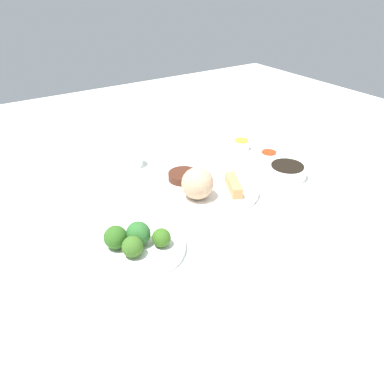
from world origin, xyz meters
name	(u,v)px	position (x,y,z in m)	size (l,w,h in m)	color
tabletop	(217,197)	(0.00, 0.00, 0.01)	(2.20, 2.20, 0.02)	white
main_plate	(208,187)	(0.01, -0.03, 0.03)	(0.27, 0.27, 0.02)	white
rice_scoop	(197,183)	(0.07, 0.01, 0.08)	(0.08, 0.08, 0.08)	tan
spring_roll	(234,185)	(-0.03, 0.03, 0.05)	(0.10, 0.03, 0.03)	tan
crab_rangoon_wonton	(217,171)	(-0.05, -0.07, 0.04)	(0.07, 0.08, 0.01)	beige
stir_fry_heap	(183,176)	(0.05, -0.09, 0.05)	(0.08, 0.08, 0.02)	#492416
broccoli_plate	(138,247)	(0.27, 0.09, 0.03)	(0.20, 0.20, 0.01)	white
broccoli_floret_0	(138,234)	(0.27, 0.09, 0.06)	(0.05, 0.05, 0.05)	#2C6629
broccoli_floret_1	(116,237)	(0.31, 0.07, 0.06)	(0.05, 0.05, 0.05)	#2D5E1C
broccoli_floret_2	(161,238)	(0.23, 0.12, 0.05)	(0.04, 0.04, 0.04)	#37641C
broccoli_floret_3	(133,247)	(0.30, 0.12, 0.06)	(0.04, 0.04, 0.04)	#38641F
soy_sauce_bowl	(287,172)	(-0.22, 0.03, 0.04)	(0.11, 0.11, 0.03)	white
soy_sauce_bowl_liquid	(288,166)	(-0.22, 0.03, 0.05)	(0.09, 0.09, 0.00)	black
sauce_ramekin_hot_mustard	(241,145)	(-0.23, -0.19, 0.03)	(0.05, 0.05, 0.03)	white
sauce_ramekin_hot_mustard_liquid	(241,140)	(-0.23, -0.19, 0.05)	(0.04, 0.04, 0.00)	yellow
sauce_ramekin_sweet_and_sour	(268,157)	(-0.24, -0.07, 0.03)	(0.05, 0.05, 0.03)	white
sauce_ramekin_sweet_and_sour_liquid	(269,152)	(-0.24, -0.07, 0.05)	(0.04, 0.04, 0.00)	red
teacup	(131,158)	(0.11, -0.27, 0.04)	(0.07, 0.07, 0.05)	white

